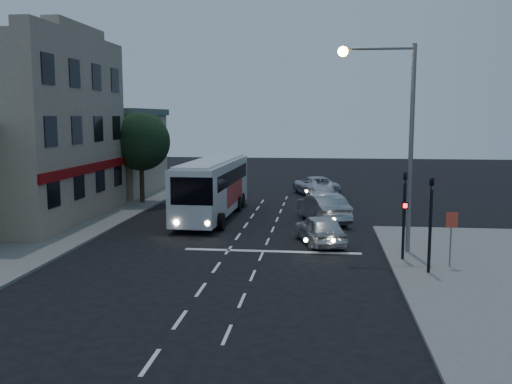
# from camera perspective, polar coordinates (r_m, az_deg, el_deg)

# --- Properties ---
(ground) EXTENTS (120.00, 120.00, 0.00)m
(ground) POSITION_cam_1_polar(r_m,az_deg,el_deg) (24.22, -3.55, -6.93)
(ground) COLOR black
(sidewalk_far) EXTENTS (12.00, 50.00, 0.12)m
(sidewalk_far) POSITION_cam_1_polar(r_m,az_deg,el_deg) (36.00, -22.02, -2.56)
(sidewalk_far) COLOR slate
(sidewalk_far) RESTS_ON ground
(road_markings) EXTENTS (8.00, 30.55, 0.01)m
(road_markings) POSITION_cam_1_polar(r_m,az_deg,el_deg) (27.22, 0.36, -5.27)
(road_markings) COLOR silver
(road_markings) RESTS_ON ground
(tour_bus) EXTENTS (2.72, 11.42, 3.49)m
(tour_bus) POSITION_cam_1_polar(r_m,az_deg,el_deg) (34.35, -4.34, 0.59)
(tour_bus) COLOR silver
(tour_bus) RESTS_ON ground
(car_suv) EXTENTS (2.84, 4.49, 1.42)m
(car_suv) POSITION_cam_1_polar(r_m,az_deg,el_deg) (27.40, 6.39, -3.72)
(car_suv) COLOR silver
(car_suv) RESTS_ON ground
(car_sedan_a) EXTENTS (3.34, 5.32, 1.66)m
(car_sedan_a) POSITION_cam_1_polar(r_m,az_deg,el_deg) (33.01, 6.67, -1.58)
(car_sedan_a) COLOR #ACADAE
(car_sedan_a) RESTS_ON ground
(car_sedan_b) EXTENTS (2.08, 4.75, 1.36)m
(car_sedan_b) POSITION_cam_1_polar(r_m,az_deg,el_deg) (39.36, 6.81, -0.32)
(car_sedan_b) COLOR silver
(car_sedan_b) RESTS_ON ground
(car_sedan_c) EXTENTS (4.08, 5.82, 1.47)m
(car_sedan_c) POSITION_cam_1_polar(r_m,az_deg,el_deg) (44.27, 5.94, 0.65)
(car_sedan_c) COLOR #B8B9C6
(car_sedan_c) RESTS_ON ground
(traffic_signal_main) EXTENTS (0.25, 0.35, 4.10)m
(traffic_signal_main) POSITION_cam_1_polar(r_m,az_deg,el_deg) (24.38, 14.62, -1.26)
(traffic_signal_main) COLOR black
(traffic_signal_main) RESTS_ON sidewalk_near
(traffic_signal_side) EXTENTS (0.18, 0.15, 4.10)m
(traffic_signal_side) POSITION_cam_1_polar(r_m,az_deg,el_deg) (22.56, 17.08, -2.05)
(traffic_signal_side) COLOR black
(traffic_signal_side) RESTS_ON sidewalk_near
(regulatory_sign) EXTENTS (0.45, 0.12, 2.20)m
(regulatory_sign) POSITION_cam_1_polar(r_m,az_deg,el_deg) (23.83, 18.95, -3.63)
(regulatory_sign) COLOR slate
(regulatory_sign) RESTS_ON sidewalk_near
(streetlight) EXTENTS (3.32, 0.44, 9.00)m
(streetlight) POSITION_cam_1_polar(r_m,az_deg,el_deg) (25.48, 13.85, 6.63)
(streetlight) COLOR slate
(streetlight) RESTS_ON sidewalk_near
(main_building) EXTENTS (10.12, 12.00, 11.00)m
(main_building) POSITION_cam_1_polar(r_m,az_deg,el_deg) (35.98, -23.78, 5.52)
(main_building) COLOR tan
(main_building) RESTS_ON sidewalk_far
(low_building_north) EXTENTS (9.40, 9.40, 6.50)m
(low_building_north) POSITION_cam_1_polar(r_m,az_deg,el_deg) (46.63, -15.73, 4.03)
(low_building_north) COLOR gray
(low_building_north) RESTS_ON sidewalk_far
(street_tree) EXTENTS (4.00, 4.00, 6.20)m
(street_tree) POSITION_cam_1_polar(r_m,az_deg,el_deg) (40.08, -11.45, 5.21)
(street_tree) COLOR black
(street_tree) RESTS_ON sidewalk_far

